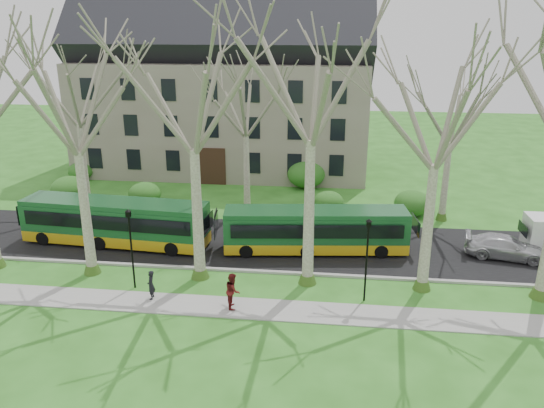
{
  "coord_description": "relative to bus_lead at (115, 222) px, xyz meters",
  "views": [
    {
      "loc": [
        4.12,
        -25.09,
        13.35
      ],
      "look_at": [
        0.85,
        3.0,
        3.59
      ],
      "focal_mm": 35.0,
      "sensor_mm": 36.0,
      "label": 1
    }
  ],
  "objects": [
    {
      "name": "ground",
      "position": [
        9.17,
        -4.45,
        -1.52
      ],
      "size": [
        120.0,
        120.0,
        0.0
      ],
      "primitive_type": "plane",
      "color": "#2B651D",
      "rests_on": "ground"
    },
    {
      "name": "sidewalk",
      "position": [
        9.17,
        -6.95,
        -1.49
      ],
      "size": [
        70.0,
        2.0,
        0.06
      ],
      "primitive_type": "cube",
      "color": "gray",
      "rests_on": "ground"
    },
    {
      "name": "road",
      "position": [
        9.17,
        1.05,
        -1.49
      ],
      "size": [
        80.0,
        8.0,
        0.06
      ],
      "primitive_type": "cube",
      "color": "black",
      "rests_on": "ground"
    },
    {
      "name": "curb",
      "position": [
        9.17,
        -2.95,
        -1.45
      ],
      "size": [
        80.0,
        0.25,
        0.14
      ],
      "primitive_type": "cube",
      "color": "#A5A39E",
      "rests_on": "ground"
    },
    {
      "name": "building",
      "position": [
        3.17,
        19.55,
        6.55
      ],
      "size": [
        26.5,
        12.2,
        16.0
      ],
      "color": "gray",
      "rests_on": "ground"
    },
    {
      "name": "tree_row_verge",
      "position": [
        9.17,
        -4.15,
        5.48
      ],
      "size": [
        49.0,
        7.0,
        14.0
      ],
      "color": "gray",
      "rests_on": "ground"
    },
    {
      "name": "tree_row_far",
      "position": [
        7.84,
        6.55,
        4.48
      ],
      "size": [
        33.0,
        7.0,
        12.0
      ],
      "color": "gray",
      "rests_on": "ground"
    },
    {
      "name": "lamp_row",
      "position": [
        9.17,
        -5.45,
        1.06
      ],
      "size": [
        36.22,
        0.22,
        4.3
      ],
      "color": "black",
      "rests_on": "ground"
    },
    {
      "name": "hedges",
      "position": [
        4.5,
        9.55,
        -0.52
      ],
      "size": [
        30.6,
        8.6,
        2.0
      ],
      "color": "#195A1F",
      "rests_on": "ground"
    },
    {
      "name": "bus_lead",
      "position": [
        0.0,
        0.0,
        0.0
      ],
      "size": [
        11.8,
        3.31,
        2.91
      ],
      "primitive_type": null,
      "rotation": [
        0.0,
        0.0,
        -0.08
      ],
      "color": "#154C23",
      "rests_on": "road"
    },
    {
      "name": "bus_follow",
      "position": [
        12.46,
        0.32,
        -0.09
      ],
      "size": [
        11.14,
        3.49,
        2.74
      ],
      "primitive_type": null,
      "rotation": [
        0.0,
        0.0,
        0.11
      ],
      "color": "#154C23",
      "rests_on": "road"
    },
    {
      "name": "sedan",
      "position": [
        23.71,
        0.62,
        -0.79
      ],
      "size": [
        4.88,
        2.74,
        1.33
      ],
      "primitive_type": "imported",
      "rotation": [
        0.0,
        0.0,
        1.37
      ],
      "color": "#B4B4B9",
      "rests_on": "road"
    },
    {
      "name": "pedestrian_a",
      "position": [
        4.49,
        -6.58,
        -0.69
      ],
      "size": [
        0.43,
        0.6,
        1.53
      ],
      "primitive_type": "imported",
      "rotation": [
        0.0,
        0.0,
        -1.44
      ],
      "color": "black",
      "rests_on": "sidewalk"
    },
    {
      "name": "pedestrian_b",
      "position": [
        8.73,
        -6.93,
        -0.56
      ],
      "size": [
        0.85,
        1.0,
        1.8
      ],
      "primitive_type": "imported",
      "rotation": [
        0.0,
        0.0,
        1.78
      ],
      "color": "#5B1416",
      "rests_on": "sidewalk"
    }
  ]
}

